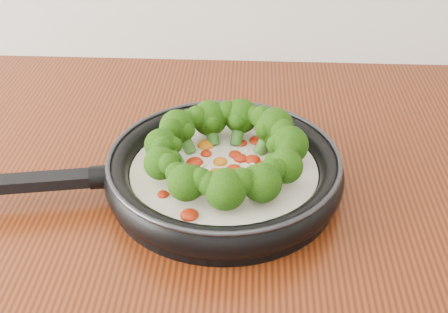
{
  "coord_description": "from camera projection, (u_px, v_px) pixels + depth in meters",
  "views": [
    {
      "loc": [
        -0.11,
        0.48,
        1.36
      ],
      "look_at": [
        -0.14,
        1.09,
        0.95
      ],
      "focal_mm": 47.23,
      "sensor_mm": 36.0,
      "label": 1
    }
  ],
  "objects": [
    {
      "name": "skillet",
      "position": [
        223.0,
        167.0,
        0.75
      ],
      "size": [
        0.49,
        0.35,
        0.09
      ],
      "color": "black",
      "rests_on": "counter"
    }
  ]
}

